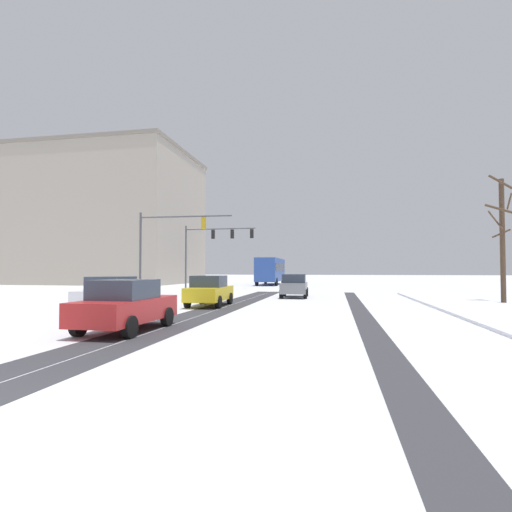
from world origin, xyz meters
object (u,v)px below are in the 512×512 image
object	(u,v)px
bare_tree_sidewalk_mid	(502,236)
office_building_far_left_block	(101,219)
traffic_signal_near_left	(166,237)
car_grey_lead	(294,286)
car_white_third	(113,294)
car_red_fourth	(126,305)
traffic_signal_far_left	(214,241)
car_yellow_cab_second	(210,291)
bus_oncoming	(271,269)

from	to	relation	value
bare_tree_sidewalk_mid	office_building_far_left_block	distance (m)	51.55
traffic_signal_near_left	car_grey_lead	size ratio (longest dim) A/B	1.81
traffic_signal_near_left	car_white_third	bearing A→B (deg)	-76.78
traffic_signal_near_left	car_red_fourth	bearing A→B (deg)	-69.98
office_building_far_left_block	car_white_third	bearing A→B (deg)	-57.08
car_white_third	office_building_far_left_block	bearing A→B (deg)	122.92
traffic_signal_far_left	car_grey_lead	distance (m)	15.32
car_white_third	car_grey_lead	bearing A→B (deg)	57.43
car_grey_lead	car_white_third	size ratio (longest dim) A/B	1.01
traffic_signal_near_left	bare_tree_sidewalk_mid	distance (m)	23.10
bare_tree_sidewalk_mid	office_building_far_left_block	xyz separation A→B (m)	(-43.37, 27.34, 5.39)
office_building_far_left_block	traffic_signal_far_left	bearing A→B (deg)	-32.63
car_white_third	car_red_fourth	distance (m)	6.40
car_yellow_cab_second	office_building_far_left_block	bearing A→B (deg)	129.57
traffic_signal_near_left	car_grey_lead	distance (m)	11.02
traffic_signal_near_left	bus_oncoming	size ratio (longest dim) A/B	0.68
car_white_third	car_yellow_cab_second	bearing A→B (deg)	46.42
car_yellow_cab_second	car_white_third	xyz separation A→B (m)	(-3.49, -3.67, 0.00)
car_grey_lead	bus_oncoming	bearing A→B (deg)	102.92
traffic_signal_far_left	traffic_signal_near_left	distance (m)	9.91
car_grey_lead	traffic_signal_near_left	bearing A→B (deg)	171.51
bus_oncoming	traffic_signal_near_left	bearing A→B (deg)	-102.36
traffic_signal_near_left	bus_oncoming	bearing A→B (deg)	77.64
car_grey_lead	car_white_third	xyz separation A→B (m)	(-7.24, -11.34, 0.00)
traffic_signal_far_left	bare_tree_sidewalk_mid	xyz separation A→B (m)	(21.93, -13.62, -0.89)
car_yellow_cab_second	car_white_third	world-z (taller)	same
traffic_signal_far_left	office_building_far_left_block	size ratio (longest dim) A/B	0.28
car_white_third	car_red_fourth	size ratio (longest dim) A/B	1.00
bare_tree_sidewalk_mid	office_building_far_left_block	bearing A→B (deg)	147.77
car_grey_lead	car_yellow_cab_second	distance (m)	8.54
traffic_signal_near_left	car_grey_lead	xyz separation A→B (m)	(10.27, -1.53, -3.70)
car_yellow_cab_second	car_white_third	size ratio (longest dim) A/B	1.01
car_grey_lead	car_white_third	bearing A→B (deg)	-122.57
car_yellow_cab_second	car_red_fourth	bearing A→B (deg)	-89.33
car_yellow_cab_second	office_building_far_left_block	distance (m)	43.39
traffic_signal_near_left	car_red_fourth	xyz separation A→B (m)	(6.62, -18.17, -3.70)
traffic_signal_far_left	car_white_third	bearing A→B (deg)	-84.55
traffic_signal_far_left	car_white_third	world-z (taller)	traffic_signal_far_left
bus_oncoming	bare_tree_sidewalk_mid	bearing A→B (deg)	-55.25
car_red_fourth	bare_tree_sidewalk_mid	size ratio (longest dim) A/B	0.54
traffic_signal_near_left	bare_tree_sidewalk_mid	world-z (taller)	bare_tree_sidewalk_mid
car_white_third	office_building_far_left_block	distance (m)	44.27
car_yellow_cab_second	car_white_third	distance (m)	5.07
car_grey_lead	car_red_fourth	distance (m)	17.03
traffic_signal_far_left	car_yellow_cab_second	distance (m)	20.30
traffic_signal_near_left	car_white_third	world-z (taller)	traffic_signal_near_left
car_white_third	office_building_far_left_block	xyz separation A→B (m)	(-23.61, 36.47, 8.53)
traffic_signal_far_left	traffic_signal_near_left	xyz separation A→B (m)	(-0.85, -9.87, -0.32)
car_red_fourth	office_building_far_left_block	distance (m)	50.57
traffic_signal_far_left	car_red_fourth	bearing A→B (deg)	-78.37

